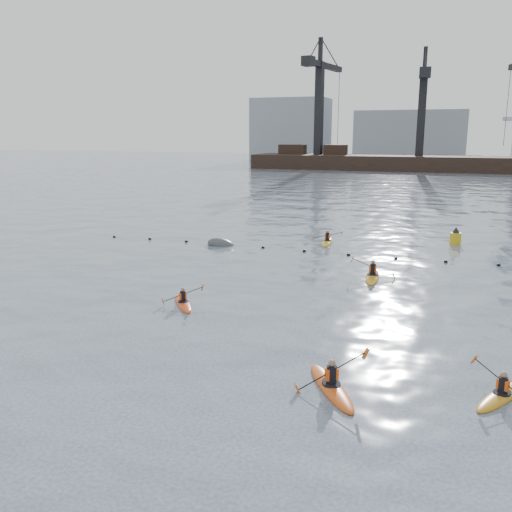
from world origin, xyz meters
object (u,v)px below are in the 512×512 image
object	(u,v)px
kayaker_0	(331,386)
kayaker_3	(372,276)
kayaker_5	(327,241)
mooring_buoy	(221,245)
kayaker_1	(502,395)
nav_buoy	(455,238)
kayaker_2	(183,303)

from	to	relation	value
kayaker_0	kayaker_3	world-z (taller)	kayaker_0
kayaker_5	mooring_buoy	bearing A→B (deg)	-159.34
kayaker_1	mooring_buoy	distance (m)	24.81
kayaker_1	kayaker_5	bearing A→B (deg)	143.86
kayaker_5	nav_buoy	bearing A→B (deg)	11.18
kayaker_5	mooring_buoy	world-z (taller)	kayaker_5
kayaker_0	kayaker_1	xyz separation A→B (m)	(4.95, 1.18, -0.01)
kayaker_0	mooring_buoy	xyz separation A→B (m)	(-12.04, 19.25, -0.11)
kayaker_0	kayaker_3	bearing A→B (deg)	60.79
kayaker_0	nav_buoy	bearing A→B (deg)	49.93
mooring_buoy	nav_buoy	size ratio (longest dim) A/B	1.41
kayaker_1	nav_buoy	bearing A→B (deg)	121.89
kayaker_0	kayaker_1	world-z (taller)	kayaker_0
kayaker_1	kayaker_0	bearing A→B (deg)	-137.89
kayaker_0	kayaker_1	distance (m)	5.09
kayaker_3	kayaker_5	world-z (taller)	kayaker_3
nav_buoy	kayaker_0	bearing A→B (deg)	-98.15
kayaker_2	nav_buoy	bearing A→B (deg)	21.33
kayaker_3	mooring_buoy	xyz separation A→B (m)	(-11.38, 5.36, -0.11)
kayaker_2	kayaker_1	bearing A→B (deg)	-57.24
kayaker_0	kayaker_2	xyz separation A→B (m)	(-8.26, 6.06, -0.02)
kayaker_0	kayaker_2	world-z (taller)	kayaker_0
mooring_buoy	nav_buoy	bearing A→B (deg)	21.08
kayaker_1	kayaker_2	distance (m)	14.09
kayaker_0	kayaker_5	xyz separation A→B (m)	(-5.12, 22.66, -0.00)
kayaker_5	kayaker_1	bearing A→B (deg)	-70.43
kayaker_2	kayaker_3	xyz separation A→B (m)	(7.60, 7.84, 0.02)
kayaker_0	mooring_buoy	distance (m)	22.71
kayaker_3	kayaker_5	xyz separation A→B (m)	(-4.46, 8.76, -0.01)
kayaker_3	kayaker_2	bearing A→B (deg)	-139.20
kayaker_5	kayaker_2	bearing A→B (deg)	-106.26
kayaker_2	mooring_buoy	distance (m)	13.72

